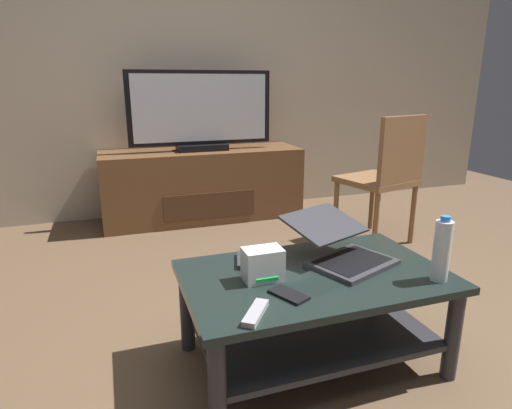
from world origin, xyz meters
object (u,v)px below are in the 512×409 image
(laptop, at_px, (340,246))
(soundbar_remote, at_px, (242,260))
(media_cabinet, at_px, (203,184))
(router_box, at_px, (263,264))
(television, at_px, (201,113))
(coffee_table, at_px, (314,302))
(dining_chair, at_px, (386,174))
(water_bottle_near, at_px, (442,250))
(cell_phone, at_px, (289,295))
(tv_remote, at_px, (256,313))

(laptop, distance_m, soundbar_remote, 0.41)
(media_cabinet, bearing_deg, router_box, -96.08)
(television, xyz_separation_m, soundbar_remote, (-0.25, -1.88, -0.47))
(coffee_table, height_order, dining_chair, dining_chair)
(dining_chair, height_order, water_bottle_near, dining_chair)
(television, bearing_deg, water_bottle_near, -79.99)
(television, distance_m, soundbar_remote, 1.96)
(coffee_table, height_order, soundbar_remote, soundbar_remote)
(router_box, distance_m, cell_phone, 0.17)
(media_cabinet, bearing_deg, coffee_table, -90.28)
(water_bottle_near, relative_size, tv_remote, 1.57)
(tv_remote, bearing_deg, dining_chair, 79.18)
(router_box, xyz_separation_m, tv_remote, (-0.11, -0.24, -0.05))
(coffee_table, height_order, tv_remote, tv_remote)
(water_bottle_near, bearing_deg, dining_chair, 62.71)
(media_cabinet, distance_m, water_bottle_near, 2.35)
(dining_chair, relative_size, laptop, 1.85)
(laptop, distance_m, router_box, 0.37)
(soundbar_remote, bearing_deg, coffee_table, -22.80)
(tv_remote, bearing_deg, coffee_table, 71.46)
(coffee_table, distance_m, dining_chair, 1.54)
(media_cabinet, height_order, water_bottle_near, water_bottle_near)
(coffee_table, height_order, laptop, laptop)
(coffee_table, relative_size, cell_phone, 7.30)
(router_box, distance_m, soundbar_remote, 0.19)
(television, relative_size, router_box, 7.90)
(tv_remote, distance_m, soundbar_remote, 0.43)
(media_cabinet, xyz_separation_m, cell_phone, (-0.18, -2.24, 0.12))
(media_cabinet, height_order, tv_remote, media_cabinet)
(router_box, relative_size, water_bottle_near, 0.58)
(laptop, xyz_separation_m, router_box, (-0.37, -0.07, 0.00))
(laptop, bearing_deg, coffee_table, -152.69)
(television, bearing_deg, tv_remote, -98.24)
(media_cabinet, bearing_deg, dining_chair, -43.83)
(media_cabinet, distance_m, router_box, 2.10)
(coffee_table, relative_size, router_box, 7.02)
(dining_chair, height_order, soundbar_remote, dining_chair)
(media_cabinet, bearing_deg, tv_remote, -98.17)
(router_box, xyz_separation_m, cell_phone, (0.04, -0.15, -0.06))
(laptop, xyz_separation_m, tv_remote, (-0.48, -0.31, -0.05))
(coffee_table, bearing_deg, cell_phone, -140.57)
(cell_phone, bearing_deg, dining_chair, 19.01)
(tv_remote, bearing_deg, cell_phone, 66.31)
(coffee_table, relative_size, laptop, 2.09)
(cell_phone, distance_m, tv_remote, 0.18)
(router_box, bearing_deg, water_bottle_near, -19.14)
(media_cabinet, bearing_deg, cell_phone, -94.63)
(dining_chair, xyz_separation_m, router_box, (-1.29, -1.06, -0.05))
(laptop, bearing_deg, tv_remote, -147.13)
(television, xyz_separation_m, router_box, (-0.22, -2.06, -0.42))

